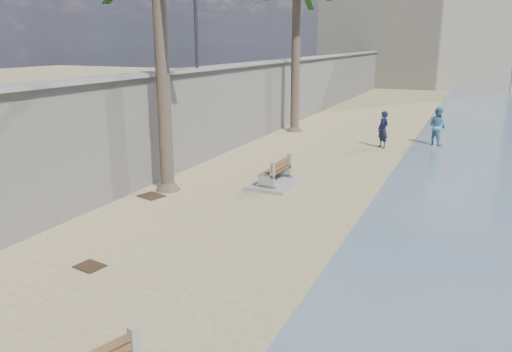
# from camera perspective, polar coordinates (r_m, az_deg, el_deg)

# --- Properties ---
(seawall) EXTENTS (0.45, 70.00, 3.50)m
(seawall) POSITION_cam_1_polar(r_m,az_deg,el_deg) (26.40, 2.13, 9.05)
(seawall) COLOR gray
(seawall) RESTS_ON ground_plane
(wall_cap) EXTENTS (0.80, 70.00, 0.12)m
(wall_cap) POSITION_cam_1_polar(r_m,az_deg,el_deg) (26.27, 2.17, 12.95)
(wall_cap) COLOR gray
(wall_cap) RESTS_ON seawall
(end_building) EXTENTS (18.00, 12.00, 14.00)m
(end_building) POSITION_cam_1_polar(r_m,az_deg,el_deg) (56.80, 18.08, 16.95)
(end_building) COLOR #B7AA93
(end_building) RESTS_ON ground_plane
(bench_far) EXTENTS (1.41, 2.04, 0.84)m
(bench_far) POSITION_cam_1_polar(r_m,az_deg,el_deg) (16.28, 2.23, 0.21)
(bench_far) COLOR gray
(bench_far) RESTS_ON ground_plane
(person_a) EXTENTS (0.80, 0.79, 1.87)m
(person_a) POSITION_cam_1_polar(r_m,az_deg,el_deg) (22.63, 14.34, 5.47)
(person_a) COLOR #131736
(person_a) RESTS_ON ground_plane
(person_b) EXTENTS (1.16, 1.11, 1.91)m
(person_b) POSITION_cam_1_polar(r_m,az_deg,el_deg) (23.99, 20.03, 5.60)
(person_b) COLOR teal
(person_b) RESTS_ON ground_plane
(debris_c) EXTENTS (0.87, 0.77, 0.03)m
(debris_c) POSITION_cam_1_polar(r_m,az_deg,el_deg) (15.51, -11.86, -2.25)
(debris_c) COLOR #382616
(debris_c) RESTS_ON ground_plane
(debris_d) EXTENTS (0.64, 0.54, 0.03)m
(debris_d) POSITION_cam_1_polar(r_m,az_deg,el_deg) (11.17, -18.46, -9.76)
(debris_d) COLOR #382616
(debris_d) RESTS_ON ground_plane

